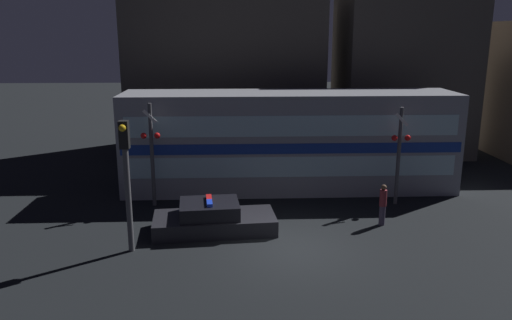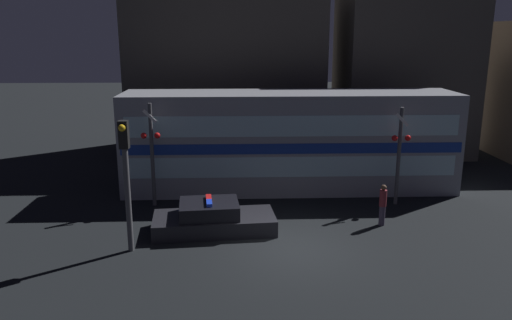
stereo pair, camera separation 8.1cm
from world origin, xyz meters
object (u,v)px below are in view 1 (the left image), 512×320
(crossing_signal_near, at_px, (399,152))
(traffic_light_corner, at_px, (127,174))
(pedestrian, at_px, (383,204))
(police_car, at_px, (213,219))
(train, at_px, (289,141))

(crossing_signal_near, bearing_deg, traffic_light_corner, -157.33)
(pedestrian, distance_m, traffic_light_corner, 9.49)
(traffic_light_corner, bearing_deg, pedestrian, 12.29)
(pedestrian, distance_m, crossing_signal_near, 3.06)
(police_car, xyz_separation_m, pedestrian, (6.41, 0.35, 0.37))
(crossing_signal_near, bearing_deg, pedestrian, -118.66)
(train, relative_size, traffic_light_corner, 3.42)
(crossing_signal_near, relative_size, traffic_light_corner, 0.94)
(police_car, distance_m, crossing_signal_near, 8.36)
(train, xyz_separation_m, pedestrian, (3.07, -4.87, -1.44))
(train, xyz_separation_m, crossing_signal_near, (4.36, -2.51, 0.04))
(train, bearing_deg, pedestrian, -57.71)
(police_car, bearing_deg, train, 52.43)
(police_car, height_order, pedestrian, pedestrian)
(pedestrian, xyz_separation_m, crossing_signal_near, (1.29, 2.36, 1.48))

